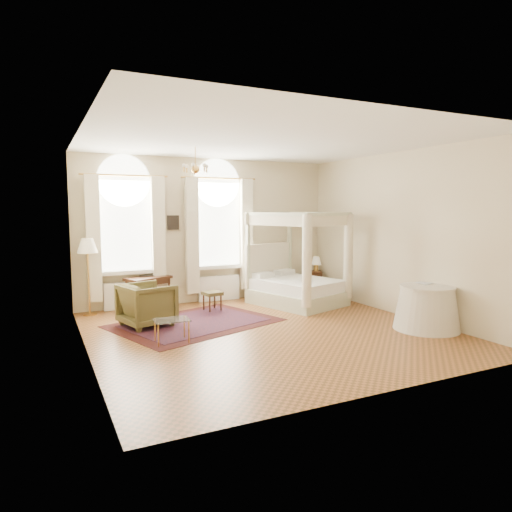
# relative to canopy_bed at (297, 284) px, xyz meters

# --- Properties ---
(ground) EXTENTS (6.00, 6.00, 0.00)m
(ground) POSITION_rel_canopy_bed_xyz_m (-1.65, -1.74, -0.47)
(ground) COLOR brown
(ground) RESTS_ON ground
(room_walls) EXTENTS (6.00, 6.00, 6.00)m
(room_walls) POSITION_rel_canopy_bed_xyz_m (-1.65, -1.74, 1.51)
(room_walls) COLOR beige
(room_walls) RESTS_ON ground
(window_left) EXTENTS (1.62, 0.27, 3.29)m
(window_left) POSITION_rel_canopy_bed_xyz_m (-3.55, 1.13, 1.02)
(window_left) COLOR white
(window_left) RESTS_ON room_walls
(window_right) EXTENTS (1.62, 0.27, 3.29)m
(window_right) POSITION_rel_canopy_bed_xyz_m (-1.45, 1.13, 1.02)
(window_right) COLOR white
(window_right) RESTS_ON room_walls
(chandelier) EXTENTS (0.51, 0.45, 0.50)m
(chandelier) POSITION_rel_canopy_bed_xyz_m (-2.55, -0.54, 2.43)
(chandelier) COLOR #B2843B
(chandelier) RESTS_ON room_walls
(wall_pictures) EXTENTS (2.54, 0.03, 0.39)m
(wall_pictures) POSITION_rel_canopy_bed_xyz_m (-1.56, 1.23, 1.42)
(wall_pictures) COLOR black
(wall_pictures) RESTS_ON room_walls
(canopy_bed) EXTENTS (2.05, 2.28, 2.08)m
(canopy_bed) POSITION_rel_canopy_bed_xyz_m (0.00, 0.00, 0.00)
(canopy_bed) COLOR #B6B996
(canopy_bed) RESTS_ON ground
(nightstand) EXTENTS (0.52, 0.50, 0.57)m
(nightstand) POSITION_rel_canopy_bed_xyz_m (1.05, 0.96, -0.19)
(nightstand) COLOR #3B1C10
(nightstand) RESTS_ON ground
(nightstand_lamp) EXTENTS (0.25, 0.25, 0.37)m
(nightstand_lamp) POSITION_rel_canopy_bed_xyz_m (1.13, 0.96, 0.34)
(nightstand_lamp) COLOR #B2843B
(nightstand_lamp) RESTS_ON nightstand
(writing_desk) EXTENTS (1.06, 0.83, 0.71)m
(writing_desk) POSITION_rel_canopy_bed_xyz_m (-3.15, 0.94, 0.13)
(writing_desk) COLOR #3B1C10
(writing_desk) RESTS_ON ground
(laptop) EXTENTS (0.35, 0.26, 0.02)m
(laptop) POSITION_rel_canopy_bed_xyz_m (-3.15, 1.06, 0.25)
(laptop) COLOR black
(laptop) RESTS_ON writing_desk
(stool) EXTENTS (0.41, 0.41, 0.41)m
(stool) POSITION_rel_canopy_bed_xyz_m (-1.97, 0.21, -0.13)
(stool) COLOR #453F1D
(stool) RESTS_ON ground
(armchair) EXTENTS (1.08, 1.06, 0.80)m
(armchair) POSITION_rel_canopy_bed_xyz_m (-3.48, -0.44, -0.07)
(armchair) COLOR #4A4320
(armchair) RESTS_ON ground
(coffee_table) EXTENTS (0.58, 0.43, 0.38)m
(coffee_table) POSITION_rel_canopy_bed_xyz_m (-3.36, -1.67, -0.13)
(coffee_table) COLOR white
(coffee_table) RESTS_ON ground
(floor_lamp) EXTENTS (0.40, 0.40, 1.57)m
(floor_lamp) POSITION_rel_canopy_bed_xyz_m (-4.35, 0.96, 0.87)
(floor_lamp) COLOR #B2843B
(floor_lamp) RESTS_ON ground
(oriental_rug) EXTENTS (3.41, 2.90, 0.01)m
(oriental_rug) POSITION_rel_canopy_bed_xyz_m (-2.63, -0.64, -0.47)
(oriental_rug) COLOR #42120F
(oriental_rug) RESTS_ON ground
(side_table) EXTENTS (1.16, 1.16, 0.79)m
(side_table) POSITION_rel_canopy_bed_xyz_m (0.98, -2.86, -0.08)
(side_table) COLOR beige
(side_table) RESTS_ON ground
(book) EXTENTS (0.23, 0.28, 0.02)m
(book) POSITION_rel_canopy_bed_xyz_m (1.00, -2.69, 0.33)
(book) COLOR black
(book) RESTS_ON side_table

